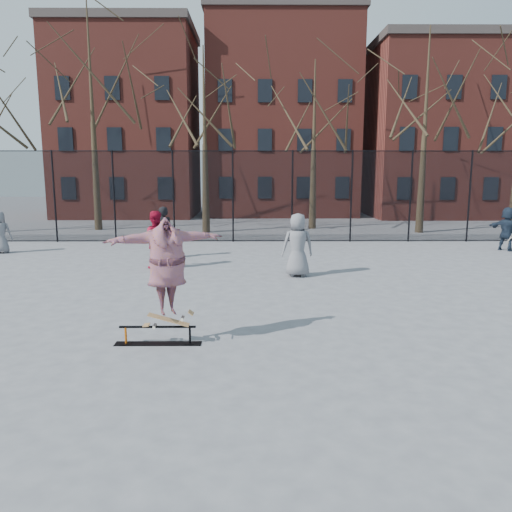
{
  "coord_description": "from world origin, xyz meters",
  "views": [
    {
      "loc": [
        -0.54,
        -8.95,
        3.19
      ],
      "look_at": [
        -0.47,
        1.5,
        1.36
      ],
      "focal_mm": 35.0,
      "sensor_mm": 36.0,
      "label": 1
    }
  ],
  "objects_px": {
    "bystander_grey": "(0,232)",
    "bystander_extra": "(298,245)",
    "skateboard": "(169,323)",
    "skate_rail": "(158,337)",
    "bystander_red": "(155,240)",
    "bystander_navy": "(507,229)",
    "bystander_black": "(163,232)",
    "skater": "(167,273)"
  },
  "relations": [
    {
      "from": "bystander_grey",
      "to": "bystander_extra",
      "type": "bearing_deg",
      "value": 151.45
    },
    {
      "from": "skateboard",
      "to": "bystander_grey",
      "type": "xyz_separation_m",
      "value": [
        -8.1,
        10.17,
        0.4
      ]
    },
    {
      "from": "skate_rail",
      "to": "bystander_red",
      "type": "height_order",
      "value": "bystander_red"
    },
    {
      "from": "skateboard",
      "to": "bystander_extra",
      "type": "distance_m",
      "value": 6.57
    },
    {
      "from": "bystander_grey",
      "to": "bystander_navy",
      "type": "relative_size",
      "value": 0.93
    },
    {
      "from": "bystander_grey",
      "to": "bystander_black",
      "type": "xyz_separation_m",
      "value": [
        6.42,
        -1.1,
        0.13
      ]
    },
    {
      "from": "bystander_extra",
      "to": "bystander_navy",
      "type": "bearing_deg",
      "value": -156.15
    },
    {
      "from": "skater",
      "to": "bystander_black",
      "type": "xyz_separation_m",
      "value": [
        -1.68,
        9.06,
        -0.4
      ]
    },
    {
      "from": "bystander_black",
      "to": "bystander_red",
      "type": "bearing_deg",
      "value": 75.35
    },
    {
      "from": "bystander_black",
      "to": "bystander_red",
      "type": "distance_m",
      "value": 1.9
    },
    {
      "from": "bystander_navy",
      "to": "bystander_extra",
      "type": "height_order",
      "value": "bystander_extra"
    },
    {
      "from": "skater",
      "to": "bystander_red",
      "type": "bearing_deg",
      "value": 77.98
    },
    {
      "from": "bystander_grey",
      "to": "bystander_black",
      "type": "relative_size",
      "value": 0.86
    },
    {
      "from": "bystander_red",
      "to": "bystander_navy",
      "type": "bearing_deg",
      "value": -171.0
    },
    {
      "from": "skater",
      "to": "bystander_navy",
      "type": "xyz_separation_m",
      "value": [
        11.6,
        10.67,
        -0.47
      ]
    },
    {
      "from": "skater",
      "to": "skateboard",
      "type": "bearing_deg",
      "value": 65.24
    },
    {
      "from": "skateboard",
      "to": "bystander_red",
      "type": "height_order",
      "value": "bystander_red"
    },
    {
      "from": "skater",
      "to": "bystander_extra",
      "type": "height_order",
      "value": "skater"
    },
    {
      "from": "skate_rail",
      "to": "skateboard",
      "type": "relative_size",
      "value": 1.91
    },
    {
      "from": "bystander_black",
      "to": "bystander_navy",
      "type": "distance_m",
      "value": 13.38
    },
    {
      "from": "bystander_grey",
      "to": "bystander_red",
      "type": "relative_size",
      "value": 0.86
    },
    {
      "from": "skater",
      "to": "bystander_navy",
      "type": "relative_size",
      "value": 1.26
    },
    {
      "from": "skater",
      "to": "bystander_black",
      "type": "bearing_deg",
      "value": 75.74
    },
    {
      "from": "bystander_black",
      "to": "bystander_navy",
      "type": "height_order",
      "value": "bystander_black"
    },
    {
      "from": "skateboard",
      "to": "bystander_navy",
      "type": "height_order",
      "value": "bystander_navy"
    },
    {
      "from": "skate_rail",
      "to": "skateboard",
      "type": "xyz_separation_m",
      "value": [
        0.21,
        0.0,
        0.26
      ]
    },
    {
      "from": "skate_rail",
      "to": "bystander_grey",
      "type": "bearing_deg",
      "value": 127.82
    },
    {
      "from": "skate_rail",
      "to": "bystander_grey",
      "type": "height_order",
      "value": "bystander_grey"
    },
    {
      "from": "bystander_red",
      "to": "bystander_navy",
      "type": "distance_m",
      "value": 13.68
    },
    {
      "from": "bystander_red",
      "to": "bystander_extra",
      "type": "relative_size",
      "value": 0.98
    },
    {
      "from": "bystander_red",
      "to": "bystander_black",
      "type": "bearing_deg",
      "value": -94.06
    },
    {
      "from": "bystander_black",
      "to": "bystander_extra",
      "type": "height_order",
      "value": "bystander_extra"
    },
    {
      "from": "bystander_black",
      "to": "bystander_navy",
      "type": "xyz_separation_m",
      "value": [
        13.28,
        1.6,
        -0.07
      ]
    },
    {
      "from": "bystander_red",
      "to": "skater",
      "type": "bearing_deg",
      "value": 96.92
    },
    {
      "from": "skater",
      "to": "bystander_red",
      "type": "xyz_separation_m",
      "value": [
        -1.62,
        7.17,
        -0.4
      ]
    },
    {
      "from": "skate_rail",
      "to": "bystander_navy",
      "type": "bearing_deg",
      "value": 42.09
    },
    {
      "from": "bystander_red",
      "to": "bystander_grey",
      "type": "bearing_deg",
      "value": -30.69
    },
    {
      "from": "bystander_grey",
      "to": "bystander_red",
      "type": "xyz_separation_m",
      "value": [
        6.48,
        -3.0,
        0.13
      ]
    },
    {
      "from": "bystander_navy",
      "to": "skate_rail",
      "type": "bearing_deg",
      "value": 95.2
    },
    {
      "from": "bystander_grey",
      "to": "bystander_black",
      "type": "height_order",
      "value": "bystander_black"
    },
    {
      "from": "skater",
      "to": "bystander_extra",
      "type": "bearing_deg",
      "value": 39.09
    },
    {
      "from": "skater",
      "to": "bystander_grey",
      "type": "bearing_deg",
      "value": 103.79
    }
  ]
}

